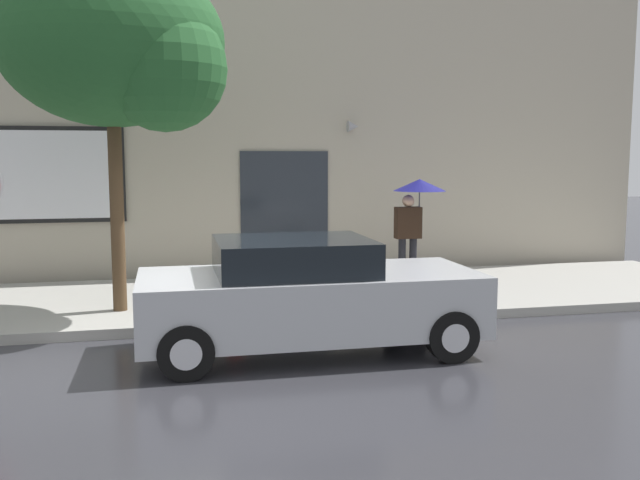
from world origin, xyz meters
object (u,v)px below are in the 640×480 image
object	(u,v)px
parked_car	(307,296)
fire_hydrant	(233,284)
street_tree	(122,48)
pedestrian_with_umbrella	(416,201)

from	to	relation	value
parked_car	fire_hydrant	bearing A→B (deg)	107.49
street_tree	parked_car	bearing A→B (deg)	-44.26
parked_car	fire_hydrant	distance (m)	2.41
parked_car	pedestrian_with_umbrella	distance (m)	4.69
pedestrian_with_umbrella	street_tree	distance (m)	5.80
fire_hydrant	street_tree	xyz separation A→B (m)	(-1.57, -0.05, 3.57)
fire_hydrant	parked_car	bearing A→B (deg)	-72.51
parked_car	fire_hydrant	size ratio (longest dim) A/B	5.97
parked_car	street_tree	bearing A→B (deg)	135.74
fire_hydrant	street_tree	bearing A→B (deg)	-178.02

